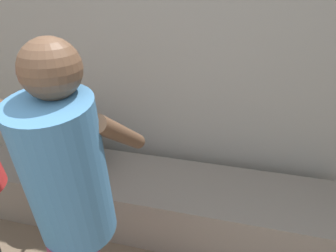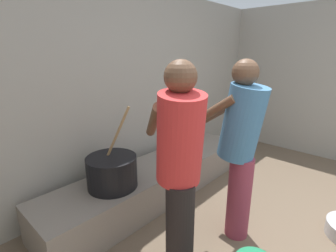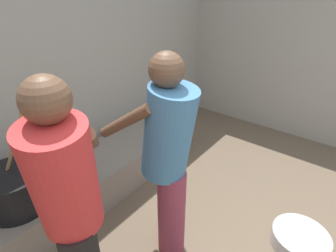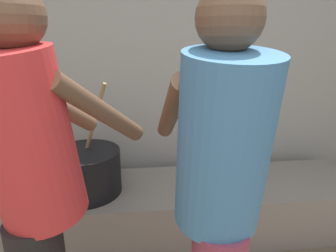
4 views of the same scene
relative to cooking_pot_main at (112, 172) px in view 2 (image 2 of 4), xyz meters
The scene contains 5 objects.
block_enclosure_rear 1.00m from the cooking_pot_main, 44.07° to the left, with size 5.46×0.20×2.27m, color #9E998E.
hearth_ledge 0.68m from the cooking_pot_main, ahead, with size 2.64×0.60×0.37m, color slate.
cooking_pot_main is the anchor object (origin of this frame).
cook_in_blue_shirt 1.17m from the cooking_pot_main, 55.86° to the right, with size 0.35×0.65×1.53m.
cook_in_red_shirt 0.89m from the cooking_pot_main, 91.29° to the right, with size 0.64×0.71×1.54m.
Camera 2 is at (-1.73, 0.20, 1.57)m, focal length 26.59 mm.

